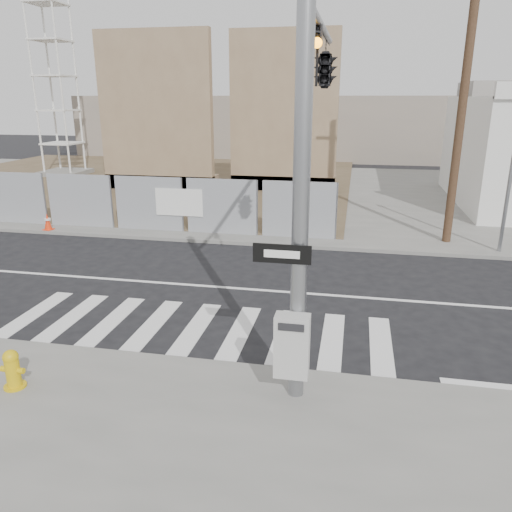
% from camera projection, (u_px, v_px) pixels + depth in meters
% --- Properties ---
extents(ground, '(100.00, 100.00, 0.00)m').
position_uv_depth(ground, '(225.00, 288.00, 13.42)').
color(ground, black).
rests_on(ground, ground).
extents(sidewalk_far, '(50.00, 20.00, 0.12)m').
position_uv_depth(sidewalk_far, '(292.00, 192.00, 26.48)').
color(sidewalk_far, slate).
rests_on(sidewalk_far, ground).
extents(signal_pole, '(0.96, 5.87, 7.00)m').
position_uv_depth(signal_pole, '(319.00, 103.00, 9.59)').
color(signal_pole, gray).
rests_on(signal_pole, sidewalk_near).
extents(chain_link_fence, '(24.60, 0.04, 2.00)m').
position_uv_depth(chain_link_fence, '(10.00, 198.00, 19.61)').
color(chain_link_fence, gray).
rests_on(chain_link_fence, sidewalk_far).
extents(concrete_wall_left, '(6.00, 1.30, 8.00)m').
position_uv_depth(concrete_wall_left, '(157.00, 128.00, 25.92)').
color(concrete_wall_left, '#7D634B').
rests_on(concrete_wall_left, sidewalk_far).
extents(concrete_wall_right, '(5.50, 1.30, 8.00)m').
position_uv_depth(concrete_wall_right, '(284.00, 128.00, 25.64)').
color(concrete_wall_right, '#7D634B').
rests_on(concrete_wall_right, sidewalk_far).
extents(crane_tower, '(2.60, 2.60, 18.15)m').
position_uv_depth(crane_tower, '(49.00, 24.00, 29.35)').
color(crane_tower, slate).
rests_on(crane_tower, sidewalk_far).
extents(utility_pole_right, '(1.60, 0.28, 10.00)m').
position_uv_depth(utility_pole_right, '(465.00, 87.00, 15.76)').
color(utility_pole_right, '#483021').
rests_on(utility_pole_right, sidewalk_far).
extents(fire_hydrant, '(0.43, 0.37, 0.71)m').
position_uv_depth(fire_hydrant, '(12.00, 369.00, 8.50)').
color(fire_hydrant, gold).
rests_on(fire_hydrant, sidewalk_near).
extents(traffic_cone_c, '(0.37, 0.37, 0.62)m').
position_uv_depth(traffic_cone_c, '(48.00, 222.00, 18.71)').
color(traffic_cone_c, red).
rests_on(traffic_cone_c, sidewalk_far).
extents(traffic_cone_d, '(0.39, 0.39, 0.64)m').
position_uv_depth(traffic_cone_d, '(237.00, 223.00, 18.47)').
color(traffic_cone_d, orange).
rests_on(traffic_cone_d, sidewalk_far).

